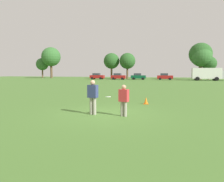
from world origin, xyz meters
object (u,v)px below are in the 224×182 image
object	(u,v)px
player_thrower	(93,95)
traffic_cone	(146,101)
parked_car_near_left	(97,76)
frisbee	(108,97)
parked_car_mid_left	(118,76)
player_defender	(124,99)
parked_car_mid_right	(165,77)
box_truck	(209,74)
parked_car_center	(138,76)

from	to	relation	value
player_thrower	traffic_cone	distance (m)	4.73
player_thrower	parked_car_near_left	world-z (taller)	parked_car_near_left
frisbee	parked_car_near_left	size ratio (longest dim) A/B	0.06
player_thrower	parked_car_mid_left	world-z (taller)	parked_car_mid_left
player_thrower	player_defender	distance (m)	1.59
player_thrower	parked_car_mid_left	size ratio (longest dim) A/B	0.40
player_thrower	parked_car_mid_right	size ratio (longest dim) A/B	0.40
traffic_cone	player_thrower	bearing A→B (deg)	-117.42
traffic_cone	box_truck	xyz separation A→B (m)	(10.59, 43.29, 1.52)
player_thrower	player_defender	world-z (taller)	player_thrower
traffic_cone	parked_car_mid_left	bearing A→B (deg)	106.85
parked_car_mid_left	box_truck	size ratio (longest dim) A/B	0.50
traffic_cone	parked_car_center	bearing A→B (deg)	99.63
parked_car_mid_left	parked_car_center	size ratio (longest dim) A/B	1.00
frisbee	parked_car_mid_right	size ratio (longest dim) A/B	0.06
parked_car_mid_left	frisbee	bearing A→B (deg)	-76.06
player_thrower	frisbee	bearing A→B (deg)	-0.62
player_thrower	frisbee	distance (m)	0.81
parked_car_near_left	parked_car_mid_left	distance (m)	6.79
parked_car_center	box_truck	world-z (taller)	box_truck
traffic_cone	parked_car_near_left	xyz separation A→B (m)	(-19.94, 44.29, 0.69)
parked_car_center	parked_car_mid_right	world-z (taller)	same
frisbee	parked_car_near_left	world-z (taller)	parked_car_near_left
traffic_cone	parked_car_mid_right	xyz separation A→B (m)	(-0.24, 44.53, 0.69)
parked_car_center	traffic_cone	bearing A→B (deg)	-80.37
parked_car_near_left	parked_car_mid_right	distance (m)	19.70
player_thrower	parked_car_mid_left	xyz separation A→B (m)	(-11.04, 47.71, -0.05)
parked_car_mid_left	box_truck	world-z (taller)	box_truck
player_defender	box_truck	distance (m)	48.73
traffic_cone	parked_car_center	xyz separation A→B (m)	(-7.62, 44.88, 0.69)
player_thrower	parked_car_center	distance (m)	49.34
parked_car_near_left	box_truck	distance (m)	30.55
parked_car_mid_right	box_truck	distance (m)	10.93
traffic_cone	parked_car_mid_left	xyz separation A→B (m)	(-13.19, 43.56, 0.69)
frisbee	parked_car_center	distance (m)	49.44
frisbee	box_truck	distance (m)	48.93
player_defender	parked_car_near_left	bearing A→B (deg)	111.80
parked_car_center	parked_car_mid_right	bearing A→B (deg)	-2.74
frisbee	traffic_cone	bearing A→B (deg)	72.06
player_defender	box_truck	size ratio (longest dim) A/B	0.18
parked_car_near_left	parked_car_center	size ratio (longest dim) A/B	1.00
frisbee	traffic_cone	distance (m)	4.43
parked_car_mid_right	box_truck	bearing A→B (deg)	-6.53
frisbee	box_truck	world-z (taller)	box_truck
parked_car_center	parked_car_mid_right	xyz separation A→B (m)	(7.38, -0.35, 0.00)
traffic_cone	box_truck	world-z (taller)	box_truck
parked_car_near_left	parked_car_center	distance (m)	12.34
traffic_cone	parked_car_mid_right	size ratio (longest dim) A/B	0.11
traffic_cone	parked_car_mid_left	distance (m)	45.52
player_defender	player_thrower	bearing A→B (deg)	-179.56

